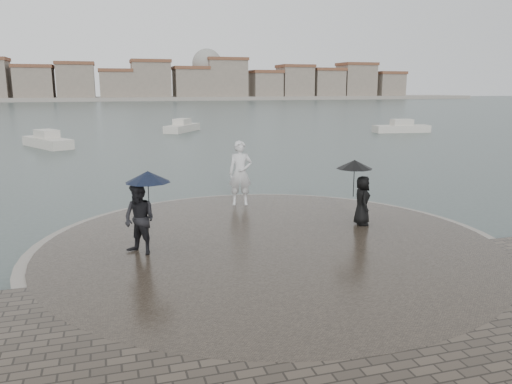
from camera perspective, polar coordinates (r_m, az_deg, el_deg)
name	(u,v)px	position (r m, az deg, el deg)	size (l,w,h in m)	color
ground	(324,309)	(10.43, 7.82, -13.12)	(400.00, 400.00, 0.00)	#2B3835
kerb_ring	(270,249)	(13.40, 1.61, -6.51)	(12.50, 12.50, 0.32)	gray
quay_tip	(270,248)	(13.40, 1.61, -6.42)	(11.90, 11.90, 0.36)	#2D261E
statue	(240,173)	(17.26, -1.80, 2.18)	(0.81, 0.53, 2.23)	silver
visitor_left	(142,208)	(12.46, -12.94, -1.83)	(1.34, 1.19, 2.04)	black
visitor_right	(359,187)	(15.01, 11.73, 0.55)	(1.11, 1.07, 1.95)	black
far_skyline	(95,83)	(169.29, -17.89, 11.77)	(260.00, 20.00, 37.00)	gray
boats	(225,132)	(45.78, -3.60, 6.86)	(36.98, 15.85, 1.50)	beige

